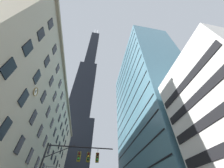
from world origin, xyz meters
TOP-DOWN VIEW (x-y plane):
  - station_building at (-19.01, 24.72)m, footprint 16.68×61.45m
  - dark_skyscraper at (-12.29, 79.59)m, footprint 25.45×25.45m
  - glass_office_midrise at (18.68, 25.45)m, footprint 15.48×37.57m
  - traffic_signal_mast at (-3.19, 5.81)m, footprint 8.42×0.63m

SIDE VIEW (x-z plane):
  - traffic_signal_mast at x=-3.19m, z-range 2.00..9.77m
  - station_building at x=-19.01m, z-range -0.02..29.53m
  - glass_office_midrise at x=18.68m, z-range 0.00..59.48m
  - dark_skyscraper at x=-12.29m, z-range -45.36..178.57m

